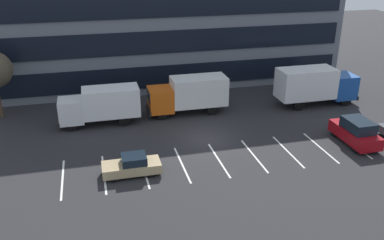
% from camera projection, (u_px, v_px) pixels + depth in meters
% --- Properties ---
extents(ground_plane, '(120.00, 120.00, 0.00)m').
position_uv_depth(ground_plane, '(206.00, 140.00, 34.00)').
color(ground_plane, '#262628').
extents(office_building, '(38.50, 12.15, 14.40)m').
position_uv_depth(office_building, '(164.00, 16.00, 47.19)').
color(office_building, slate).
rests_on(office_building, ground_plane).
extents(lot_markings, '(22.54, 5.40, 0.01)m').
position_uv_depth(lot_markings, '(219.00, 160.00, 30.84)').
color(lot_markings, silver).
rests_on(lot_markings, ground_plane).
extents(box_truck_orange, '(7.46, 2.47, 3.46)m').
position_uv_depth(box_truck_orange, '(189.00, 93.00, 38.66)').
color(box_truck_orange, '#D85914').
rests_on(box_truck_orange, ground_plane).
extents(box_truck_white, '(7.08, 2.35, 3.28)m').
position_uv_depth(box_truck_white, '(101.00, 104.00, 36.33)').
color(box_truck_white, white).
rests_on(box_truck_white, ground_plane).
extents(box_truck_blue, '(8.05, 2.67, 3.73)m').
position_uv_depth(box_truck_blue, '(315.00, 84.00, 40.67)').
color(box_truck_blue, '#194799').
rests_on(box_truck_blue, ground_plane).
extents(suv_maroon, '(1.97, 4.64, 2.10)m').
position_uv_depth(suv_maroon, '(356.00, 132.00, 33.01)').
color(suv_maroon, maroon).
rests_on(suv_maroon, ground_plane).
extents(sedan_tan, '(4.02, 1.68, 1.44)m').
position_uv_depth(sedan_tan, '(132.00, 166.00, 28.67)').
color(sedan_tan, tan).
rests_on(sedan_tan, ground_plane).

